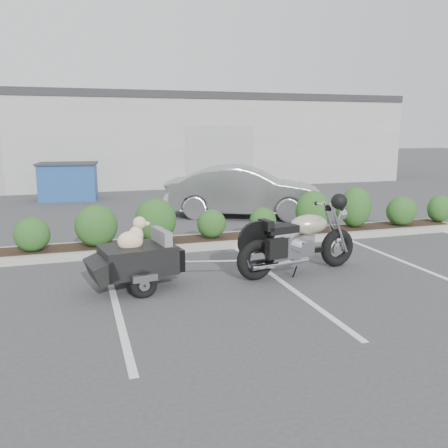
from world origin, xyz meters
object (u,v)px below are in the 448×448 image
object	(u,v)px
sedan	(245,192)
dumpster	(68,181)
motorcycle	(299,242)
pet_trailer	(137,258)

from	to	relation	value
sedan	dumpster	size ratio (longest dim) A/B	2.03
motorcycle	pet_trailer	xyz separation A→B (m)	(-2.79, 0.02, -0.07)
motorcycle	sedan	xyz separation A→B (m)	(0.96, 5.41, 0.16)
motorcycle	dumpster	world-z (taller)	motorcycle
pet_trailer	dumpster	world-z (taller)	dumpster
sedan	dumpster	distance (m)	6.91
motorcycle	sedan	distance (m)	5.50
motorcycle	pet_trailer	size ratio (longest dim) A/B	1.23
sedan	motorcycle	bearing A→B (deg)	-164.98
dumpster	sedan	bearing A→B (deg)	-38.90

